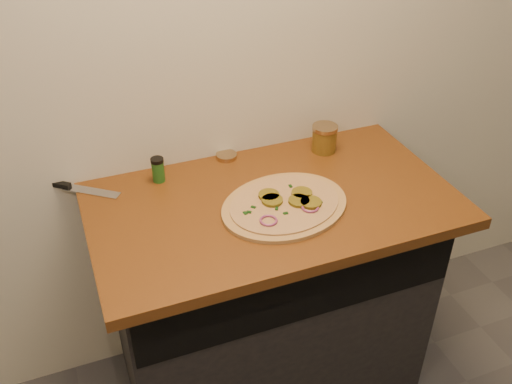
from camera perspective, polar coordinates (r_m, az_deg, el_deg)
name	(u,v)px	position (r m, az deg, el deg)	size (l,w,h in m)	color
cabinet	(267,295)	(2.20, 1.15, -10.29)	(1.10, 0.60, 0.86)	black
countertop	(272,203)	(1.89, 1.65, -1.14)	(1.20, 0.70, 0.04)	brown
pizza	(285,205)	(1.83, 2.92, -1.28)	(0.51, 0.51, 0.03)	tan
chefs_knife	(72,187)	(2.02, -17.89, 0.45)	(0.25, 0.20, 0.02)	#B7BAC1
mason_jar_lid	(226,156)	(2.09, -2.98, 3.62)	(0.08, 0.08, 0.02)	tan
salsa_jar	(324,138)	(2.13, 6.84, 5.37)	(0.09, 0.09, 0.10)	#A52310
spice_shaker	(158,170)	(1.97, -9.77, 2.22)	(0.04, 0.04, 0.09)	#21571B
flour_spill	(319,204)	(1.86, 6.30, -1.17)	(0.17, 0.17, 0.00)	silver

